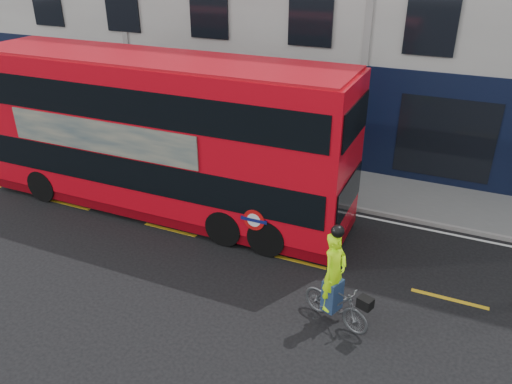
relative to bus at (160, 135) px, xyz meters
The scene contains 7 objects.
ground 6.16m from the bus, 28.82° to the right, with size 120.00×120.00×0.00m, color black.
pavement 6.68m from the bus, 37.52° to the left, with size 60.00×3.00×0.12m, color slate.
kerb 5.95m from the bus, 24.87° to the left, with size 60.00×0.12×0.13m, color gray.
road_edge_line 5.87m from the bus, 21.94° to the left, with size 58.00×0.10×0.01m, color silver.
lane_dashes 5.66m from the bus, 13.82° to the right, with size 58.00×0.12×0.01m, color gold, non-canonical shape.
bus is the anchor object (origin of this frame).
cyclist 7.45m from the bus, 25.52° to the right, with size 1.79×1.05×2.50m.
Camera 1 is at (3.67, -9.26, 7.75)m, focal length 35.00 mm.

